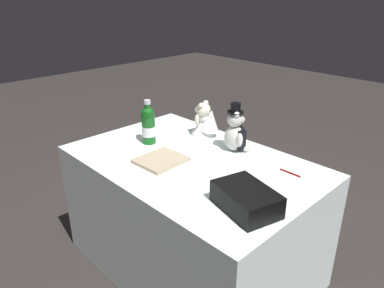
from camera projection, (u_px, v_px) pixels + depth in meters
ground_plane at (192, 263)px, 2.38m from camera, size 12.00×12.00×0.00m
reception_table at (192, 215)px, 2.23m from camera, size 1.44×0.94×0.75m
teddy_bear_groom at (236, 133)px, 2.17m from camera, size 0.16×0.16×0.30m
teddy_bear_bride at (205, 121)px, 2.38m from camera, size 0.23×0.18×0.23m
champagne_bottle at (148, 125)px, 2.26m from camera, size 0.09×0.09×0.28m
signing_pen at (291, 173)px, 1.92m from camera, size 0.13×0.01×0.01m
gift_case_black at (246, 199)px, 1.60m from camera, size 0.33×0.27×0.10m
guestbook at (161, 160)px, 2.05m from camera, size 0.24×0.27×0.02m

